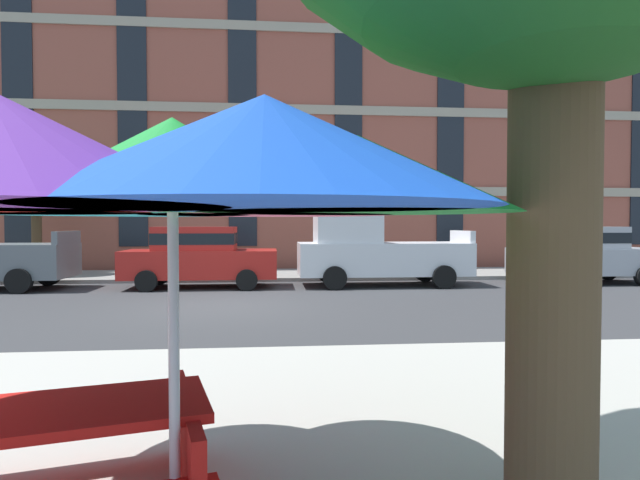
{
  "coord_description": "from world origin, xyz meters",
  "views": [
    {
      "loc": [
        1.1,
        -11.91,
        1.85
      ],
      "look_at": [
        2.51,
        3.2,
        1.4
      ],
      "focal_mm": 29.52,
      "sensor_mm": 36.0,
      "label": 1
    }
  ],
  "objects_px": {
    "sedan_red": "(199,255)",
    "street_tree_left": "(35,186)",
    "pickup_white": "(375,252)",
    "patio_umbrella": "(172,171)",
    "sedan_silver": "(583,253)",
    "picnic_table": "(51,456)"
  },
  "relations": [
    {
      "from": "sedan_red",
      "to": "street_tree_left",
      "type": "distance_m",
      "value": 7.11
    },
    {
      "from": "pickup_white",
      "to": "patio_umbrella",
      "type": "xyz_separation_m",
      "value": [
        -3.66,
        -12.7,
        1.11
      ]
    },
    {
      "from": "patio_umbrella",
      "to": "street_tree_left",
      "type": "bearing_deg",
      "value": 115.26
    },
    {
      "from": "sedan_silver",
      "to": "street_tree_left",
      "type": "xyz_separation_m",
      "value": [
        -17.79,
        3.21,
        2.22
      ]
    },
    {
      "from": "pickup_white",
      "to": "street_tree_left",
      "type": "distance_m",
      "value": 11.82
    },
    {
      "from": "pickup_white",
      "to": "patio_umbrella",
      "type": "bearing_deg",
      "value": -106.08
    },
    {
      "from": "pickup_white",
      "to": "street_tree_left",
      "type": "height_order",
      "value": "street_tree_left"
    },
    {
      "from": "pickup_white",
      "to": "picnic_table",
      "type": "relative_size",
      "value": 2.41
    },
    {
      "from": "sedan_silver",
      "to": "picnic_table",
      "type": "xyz_separation_m",
      "value": [
        -11.04,
        -12.42,
        -0.46
      ]
    },
    {
      "from": "patio_umbrella",
      "to": "picnic_table",
      "type": "height_order",
      "value": "patio_umbrella"
    },
    {
      "from": "sedan_red",
      "to": "pickup_white",
      "type": "xyz_separation_m",
      "value": [
        5.22,
        0.0,
        0.08
      ]
    },
    {
      "from": "street_tree_left",
      "to": "sedan_silver",
      "type": "bearing_deg",
      "value": -10.24
    },
    {
      "from": "patio_umbrella",
      "to": "picnic_table",
      "type": "xyz_separation_m",
      "value": [
        -0.77,
        0.28,
        -1.65
      ]
    },
    {
      "from": "patio_umbrella",
      "to": "picnic_table",
      "type": "bearing_deg",
      "value": 159.95
    },
    {
      "from": "sedan_silver",
      "to": "picnic_table",
      "type": "relative_size",
      "value": 2.08
    },
    {
      "from": "street_tree_left",
      "to": "patio_umbrella",
      "type": "bearing_deg",
      "value": -64.74
    },
    {
      "from": "street_tree_left",
      "to": "patio_umbrella",
      "type": "relative_size",
      "value": 1.13
    },
    {
      "from": "sedan_red",
      "to": "sedan_silver",
      "type": "relative_size",
      "value": 1.0
    },
    {
      "from": "sedan_silver",
      "to": "street_tree_left",
      "type": "distance_m",
      "value": 18.21
    },
    {
      "from": "pickup_white",
      "to": "patio_umbrella",
      "type": "relative_size",
      "value": 1.34
    },
    {
      "from": "pickup_white",
      "to": "street_tree_left",
      "type": "xyz_separation_m",
      "value": [
        -11.17,
        3.21,
        2.14
      ]
    },
    {
      "from": "sedan_silver",
      "to": "patio_umbrella",
      "type": "distance_m",
      "value": 16.38
    }
  ]
}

